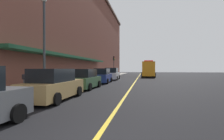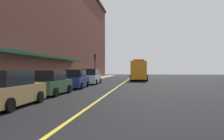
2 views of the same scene
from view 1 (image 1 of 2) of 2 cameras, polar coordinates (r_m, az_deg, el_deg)
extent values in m
plane|color=black|center=(28.47, 8.37, -3.11)|extent=(112.00, 112.00, 0.00)
cube|color=#9E9B93|center=(29.39, -3.82, -2.85)|extent=(2.40, 70.00, 0.15)
cube|color=gold|center=(28.47, 8.37, -3.11)|extent=(0.16, 70.00, 0.01)
cube|color=brown|center=(31.63, -16.62, 13.32)|extent=(11.15, 64.00, 17.64)
cube|color=#19472D|center=(21.03, -11.77, 4.05)|extent=(1.20, 22.40, 0.24)
cylinder|color=black|center=(6.54, -29.22, -12.64)|extent=(0.23, 0.64, 0.64)
cube|color=#A5844C|center=(10.36, -18.72, -6.07)|extent=(1.80, 4.66, 0.89)
cube|color=black|center=(10.09, -19.38, -1.65)|extent=(1.61, 2.57, 0.73)
cylinder|color=black|center=(12.07, -19.10, -6.56)|extent=(0.22, 0.64, 0.64)
cylinder|color=black|center=(11.31, -11.14, -7.02)|extent=(0.22, 0.64, 0.64)
cylinder|color=black|center=(9.69, -27.60, -8.34)|extent=(0.22, 0.64, 0.64)
cylinder|color=black|center=(8.72, -18.18, -9.29)|extent=(0.22, 0.64, 0.64)
cube|color=#2D5133|center=(15.32, -9.21, -3.95)|extent=(1.95, 4.33, 0.87)
cube|color=black|center=(15.07, -9.51, -1.01)|extent=(1.73, 2.40, 0.71)
cylinder|color=black|center=(16.92, -10.57, -4.51)|extent=(0.23, 0.64, 0.64)
cylinder|color=black|center=(16.30, -4.40, -4.70)|extent=(0.23, 0.64, 0.64)
cylinder|color=black|center=(14.51, -14.62, -5.36)|extent=(0.23, 0.64, 0.64)
cylinder|color=black|center=(13.77, -7.54, -5.66)|extent=(0.23, 0.64, 0.64)
cube|color=navy|center=(21.10, -3.24, -2.67)|extent=(1.90, 4.56, 0.90)
cube|color=black|center=(20.85, -3.37, -0.45)|extent=(1.65, 2.53, 0.74)
cylinder|color=black|center=(22.66, -4.68, -3.23)|extent=(0.24, 0.65, 0.64)
cylinder|color=black|center=(22.33, -0.32, -3.29)|extent=(0.24, 0.65, 0.64)
cylinder|color=black|center=(19.96, -6.52, -3.74)|extent=(0.24, 0.65, 0.64)
cylinder|color=black|center=(19.58, -1.58, -3.82)|extent=(0.24, 0.65, 0.64)
cube|color=silver|center=(27.34, 0.08, -1.89)|extent=(2.05, 4.83, 0.95)
cube|color=black|center=(27.08, 0.01, -0.07)|extent=(1.78, 2.68, 0.78)
cylinder|color=black|center=(28.96, -1.34, -2.41)|extent=(0.24, 0.65, 0.64)
cylinder|color=black|center=(28.69, 2.41, -2.44)|extent=(0.24, 0.65, 0.64)
cylinder|color=black|center=(26.06, -2.48, -2.74)|extent=(0.24, 0.65, 0.64)
cylinder|color=black|center=(25.76, 1.68, -2.78)|extent=(0.24, 0.65, 0.64)
cube|color=orange|center=(34.16, 12.21, 0.39)|extent=(2.46, 2.32, 2.86)
cube|color=#3F3F42|center=(38.43, 12.10, 0.23)|extent=(2.48, 5.61, 2.63)
cube|color=red|center=(34.19, 12.22, 2.98)|extent=(1.72, 0.61, 0.24)
cylinder|color=black|center=(34.31, 14.28, -1.67)|extent=(0.31, 1.00, 1.00)
cylinder|color=black|center=(34.26, 10.14, -1.66)|extent=(0.31, 1.00, 1.00)
cylinder|color=black|center=(37.79, 13.99, -1.47)|extent=(0.31, 1.00, 1.00)
cylinder|color=black|center=(37.75, 10.24, -1.46)|extent=(0.31, 1.00, 1.00)
cylinder|color=black|center=(40.05, 13.83, -1.36)|extent=(0.31, 1.00, 1.00)
cylinder|color=black|center=(40.01, 10.29, -1.35)|extent=(0.31, 1.00, 1.00)
cylinder|color=#4C4C51|center=(10.61, -27.55, -5.64)|extent=(0.07, 0.07, 1.05)
cube|color=black|center=(10.56, -27.56, -2.05)|extent=(0.14, 0.18, 0.28)
cylinder|color=#33383D|center=(13.34, -21.90, 7.36)|extent=(0.18, 0.18, 6.50)
cylinder|color=#232326|center=(36.78, 0.61, 0.60)|extent=(0.14, 0.14, 3.40)
cube|color=black|center=(36.84, 0.61, 3.94)|extent=(0.28, 0.36, 0.90)
sphere|color=red|center=(36.83, 0.86, 4.41)|extent=(0.16, 0.16, 0.16)
sphere|color=gold|center=(36.81, 0.86, 3.94)|extent=(0.16, 0.16, 0.16)
sphere|color=green|center=(36.80, 0.86, 3.48)|extent=(0.16, 0.16, 0.16)
camera|label=2|loc=(1.99, 146.85, 0.15)|focal=36.57mm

